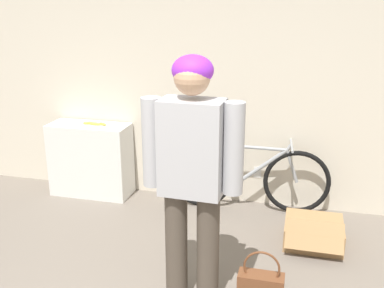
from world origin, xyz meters
TOP-DOWN VIEW (x-y plane):
  - wall_back at (0.00, 2.91)m, footprint 8.00×0.07m
  - side_shelf at (-1.27, 2.67)m, footprint 0.88×0.37m
  - person at (0.28, 1.11)m, footprint 0.68×0.27m
  - bicycle at (0.47, 2.69)m, footprint 1.64×0.46m
  - banana at (-1.20, 2.68)m, footprint 0.29×0.08m
  - cardboard_box at (1.14, 2.16)m, footprint 0.51×0.56m

SIDE VIEW (x-z plane):
  - cardboard_box at x=1.14m, z-range -0.05..0.25m
  - bicycle at x=0.47m, z-range -0.01..0.73m
  - side_shelf at x=-1.27m, z-range 0.00..0.80m
  - banana at x=-1.20m, z-range 0.80..0.84m
  - person at x=0.28m, z-range 0.16..1.94m
  - wall_back at x=0.00m, z-range 0.00..2.60m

